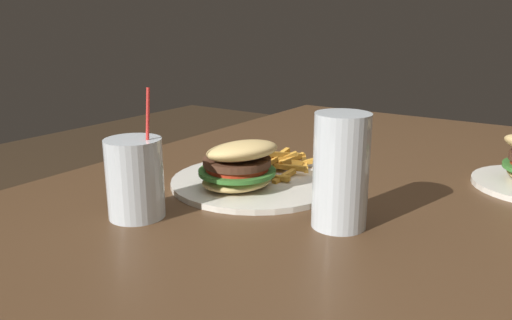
{
  "coord_description": "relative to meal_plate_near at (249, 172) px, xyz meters",
  "views": [
    {
      "loc": [
        0.78,
        0.25,
        1.05
      ],
      "look_at": [
        0.06,
        -0.23,
        0.81
      ],
      "focal_mm": 35.0,
      "sensor_mm": 36.0,
      "label": 1
    }
  ],
  "objects": [
    {
      "name": "juice_glass",
      "position": [
        0.2,
        -0.07,
        0.03
      ],
      "size": [
        0.09,
        0.09,
        0.2
      ],
      "color": "silver",
      "rests_on": "dining_table"
    },
    {
      "name": "meal_plate_near",
      "position": [
        0.0,
        0.0,
        0.0
      ],
      "size": [
        0.31,
        0.31,
        0.1
      ],
      "color": "silver",
      "rests_on": "dining_table"
    },
    {
      "name": "beer_glass",
      "position": [
        0.06,
        0.2,
        0.05
      ],
      "size": [
        0.08,
        0.08,
        0.17
      ],
      "color": "silver",
      "rests_on": "dining_table"
    },
    {
      "name": "spoon",
      "position": [
        0.15,
        -0.12,
        -0.02
      ],
      "size": [
        0.15,
        0.16,
        0.02
      ],
      "rotation": [
        0.0,
        0.0,
        0.84
      ],
      "color": "silver",
      "rests_on": "dining_table"
    },
    {
      "name": "dining_table",
      "position": [
        -0.09,
        0.23,
        -0.16
      ],
      "size": [
        1.54,
        1.17,
        0.76
      ],
      "color": "#4C331E",
      "rests_on": "ground_plane"
    }
  ]
}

